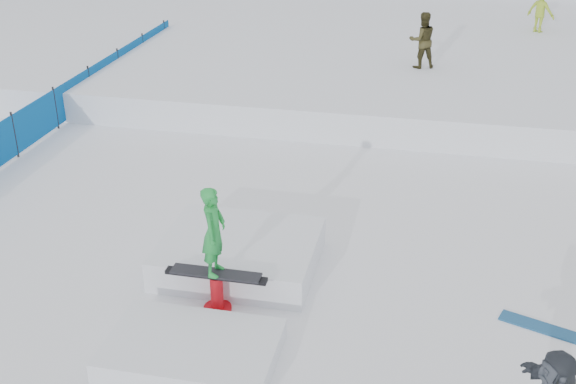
% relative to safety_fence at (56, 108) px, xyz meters
% --- Properties ---
extents(ground, '(120.00, 120.00, 0.00)m').
position_rel_safety_fence_xyz_m(ground, '(6.50, -6.60, -0.55)').
color(ground, white).
extents(snow_midrise, '(50.00, 18.00, 0.80)m').
position_rel_safety_fence_xyz_m(snow_midrise, '(6.50, 9.40, -0.15)').
color(snow_midrise, white).
rests_on(snow_midrise, ground).
extents(safety_fence, '(0.05, 16.00, 1.10)m').
position_rel_safety_fence_xyz_m(safety_fence, '(0.00, 0.00, 0.00)').
color(safety_fence, '#044E99').
rests_on(safety_fence, ground).
extents(walker_olive, '(0.92, 0.82, 1.57)m').
position_rel_safety_fence_xyz_m(walker_olive, '(8.83, 4.74, 1.03)').
color(walker_olive, '#363217').
rests_on(walker_olive, snow_midrise).
extents(walker_ygreen, '(1.11, 1.00, 1.49)m').
position_rel_safety_fence_xyz_m(walker_ygreen, '(12.51, 9.90, 1.00)').
color(walker_ygreen, '#92B128').
rests_on(walker_ygreen, snow_midrise).
extents(loose_board_teal, '(1.41, 0.74, 0.03)m').
position_rel_safety_fence_xyz_m(loose_board_teal, '(11.32, -6.19, -0.54)').
color(loose_board_teal, navy).
rests_on(loose_board_teal, ground).
extents(jib_rail_feature, '(2.60, 4.40, 2.11)m').
position_rel_safety_fence_xyz_m(jib_rail_feature, '(6.34, -6.17, -0.25)').
color(jib_rail_feature, white).
rests_on(jib_rail_feature, ground).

